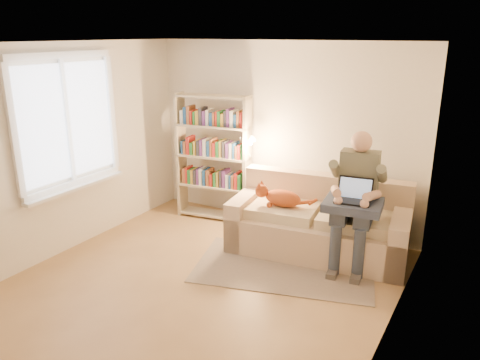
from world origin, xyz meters
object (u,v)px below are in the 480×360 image
Objects in this scene: person at (356,193)px; cat at (277,197)px; bookshelf at (213,152)px; laptop at (359,196)px; sofa at (319,226)px.

cat is at bearing 178.66° from person.
bookshelf is at bearing 162.58° from person.
laptop is at bearing -9.55° from cat.
bookshelf reaches higher than person.
laptop is 0.23× the size of bookshelf.
laptop is at bearing -21.80° from bookshelf.
cat is at bearing -165.22° from sofa.
person reaches higher than laptop.
person is 0.16m from laptop.
cat is (-0.51, -0.21, 0.37)m from sofa.
sofa is at bearing -18.05° from bookshelf.
person is at bearing -18.70° from bookshelf.
sofa is 0.66m from cat.
laptop is (1.05, -0.04, 0.21)m from cat.
sofa is 0.74m from person.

